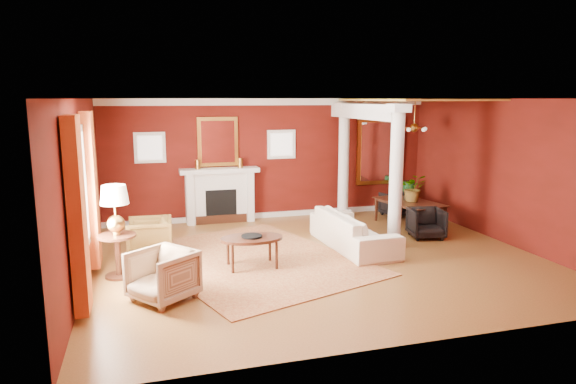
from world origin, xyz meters
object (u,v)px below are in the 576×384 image
object	(u,v)px
side_table	(116,215)
armchair_stripe	(162,273)
sofa	(353,224)
coffee_table	(252,240)
dining_table	(410,206)
armchair_leopard	(150,236)

from	to	relation	value
side_table	armchair_stripe	bearing A→B (deg)	-61.52
sofa	coffee_table	size ratio (longest dim) A/B	2.18
dining_table	sofa	bearing A→B (deg)	111.68
coffee_table	dining_table	bearing A→B (deg)	24.96
armchair_stripe	sofa	bearing A→B (deg)	77.17
sofa	armchair_leopard	distance (m)	3.90
armchair_stripe	side_table	bearing A→B (deg)	170.59
coffee_table	dining_table	distance (m)	4.56
side_table	sofa	bearing A→B (deg)	6.85
sofa	side_table	world-z (taller)	side_table
sofa	armchair_stripe	xyz separation A→B (m)	(-3.73, -1.74, -0.05)
dining_table	side_table	bearing A→B (deg)	94.64
armchair_leopard	side_table	world-z (taller)	side_table
sofa	dining_table	xyz separation A→B (m)	(1.96, 1.26, -0.00)
armchair_stripe	side_table	world-z (taller)	side_table
sofa	armchair_stripe	size ratio (longest dim) A/B	2.87
dining_table	coffee_table	bearing A→B (deg)	103.88
armchair_leopard	armchair_stripe	bearing A→B (deg)	6.80
sofa	dining_table	bearing A→B (deg)	-59.83
armchair_leopard	dining_table	xyz separation A→B (m)	(5.83, 0.81, 0.06)
sofa	armchair_stripe	distance (m)	4.12
coffee_table	sofa	bearing A→B (deg)	17.00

